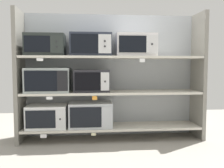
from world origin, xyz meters
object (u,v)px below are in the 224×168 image
Objects in this scene: microwave_0 at (47,116)px; microwave_5 at (91,45)px; microwave_1 at (91,114)px; microwave_4 at (46,45)px; microwave_6 at (135,45)px; microwave_2 at (48,80)px; microwave_3 at (92,81)px.

microwave_5 reaches higher than microwave_0.
microwave_1 is 1.07× the size of microwave_5.
microwave_4 is at bearing 179.97° from microwave_1.
microwave_6 reaches higher than microwave_0.
microwave_1 reaches higher than microwave_0.
microwave_0 is at bearing 179.46° from microwave_2.
microwave_0 is at bearing -179.99° from microwave_6.
microwave_2 reaches higher than microwave_1.
microwave_6 is (0.59, 0.00, 0.48)m from microwave_3.
microwave_5 is at bearing -179.74° from microwave_3.
microwave_5 reaches higher than microwave_2.
microwave_4 reaches higher than microwave_3.
microwave_2 is (-0.55, -0.00, 0.47)m from microwave_1.
microwave_0 is at bearing -1.60° from microwave_4.
microwave_4 is (-0.60, 0.00, 0.47)m from microwave_3.
microwave_0 is 1.02× the size of microwave_4.
microwave_4 is 0.59m from microwave_5.
microwave_4 reaches higher than microwave_0.
microwave_0 is 1.10× the size of microwave_3.
microwave_2 is (0.02, -0.00, 0.48)m from microwave_0.
microwave_4 is at bearing -180.00° from microwave_6.
microwave_2 reaches higher than microwave_0.
microwave_1 is 1.02× the size of microwave_2.
microwave_1 is at bearing 179.91° from microwave_3.
microwave_3 reaches higher than microwave_0.
microwave_6 reaches higher than microwave_2.
microwave_3 is at bearing -0.02° from microwave_0.
microwave_4 is at bearing 179.24° from microwave_2.
microwave_3 is at bearing -0.03° from microwave_4.
microwave_3 is 0.76m from microwave_4.
microwave_5 is 1.01× the size of microwave_6.
microwave_0 is 1.11m from microwave_5.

